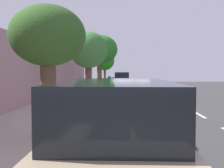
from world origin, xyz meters
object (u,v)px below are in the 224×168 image
Objects in this scene: bicycle_at_curb at (112,97)px; street_tree_near_cyclist at (105,60)px; parked_pickup_dark_blue_nearest at (121,80)px; street_tree_corner at (48,39)px; street_tree_far_end at (88,51)px; parked_sedan_grey_second at (120,85)px; cyclist_with_backpack at (109,86)px; street_tree_mid_block at (99,50)px; parked_suv_tan_mid at (116,141)px; fire_hydrant at (94,100)px.

street_tree_near_cyclist is (1.63, -18.60, 3.11)m from bicycle_at_curb.
street_tree_corner is at bearing 85.24° from parked_pickup_dark_blue_nearest.
bicycle_at_curb is 3.54m from street_tree_far_end.
parked_sedan_grey_second is 18.52m from street_tree_corner.
parked_sedan_grey_second is at bearing -94.81° from cyclist_with_backpack.
parked_pickup_dark_blue_nearest is at bearing -106.91° from street_tree_mid_block.
cyclist_with_backpack is at bearing 175.74° from street_tree_far_end.
street_tree_near_cyclist reaches higher than parked_pickup_dark_blue_nearest.
parked_pickup_dark_blue_nearest is at bearing 143.77° from street_tree_near_cyclist.
cyclist_with_backpack is 18.34m from street_tree_near_cyclist.
parked_suv_tan_mid reaches higher than parked_sedan_grey_second.
parked_sedan_grey_second is 1.12× the size of street_tree_corner.
fire_hydrant is (-0.73, 3.68, -2.94)m from street_tree_far_end.
parked_suv_tan_mid is 2.63× the size of cyclist_with_backpack.
street_tree_far_end is at bearing 90.00° from street_tree_near_cyclist.
parked_pickup_dark_blue_nearest is 1.15× the size of parked_suv_tan_mid.
fire_hydrant is (-0.73, 21.71, -2.96)m from street_tree_near_cyclist.
street_tree_corner is at bearing 83.43° from parked_sedan_grey_second.
street_tree_mid_block is (-0.00, 8.88, 0.75)m from street_tree_near_cyclist.
parked_sedan_grey_second is at bearing -96.57° from street_tree_corner.
street_tree_mid_block is 1.21× the size of street_tree_far_end.
parked_pickup_dark_blue_nearest is 20.15m from fire_hydrant.
street_tree_far_end is 5.56× the size of fire_hydrant.
fire_hydrant is at bearing 73.94° from bicycle_at_curb.
street_tree_mid_block reaches higher than fire_hydrant.
parked_suv_tan_mid is (0.07, 30.41, 0.13)m from parked_pickup_dark_blue_nearest.
street_tree_corner is at bearing 81.99° from cyclist_with_backpack.
street_tree_mid_block is (2.10, -1.01, 3.50)m from parked_sedan_grey_second.
parked_suv_tan_mid is at bearing 93.83° from street_tree_near_cyclist.
street_tree_near_cyclist is 21.92m from fire_hydrant.
fire_hydrant is at bearing -82.20° from parked_suv_tan_mid.
cyclist_with_backpack is at bearing -65.20° from bicycle_at_curb.
parked_suv_tan_mid is 13.92m from cyclist_with_backpack.
cyclist_with_backpack is (0.73, -13.90, 0.07)m from parked_suv_tan_mid.
street_tree_far_end is 10.12m from street_tree_corner.
parked_sedan_grey_second is at bearing -96.63° from fire_hydrant.
street_tree_near_cyclist is at bearing -36.23° from parked_pickup_dark_blue_nearest.
street_tree_mid_block is at bearing 90.00° from street_tree_near_cyclist.
fire_hydrant is at bearing 79.24° from cyclist_with_backpack.
bicycle_at_curb is 3.24m from fire_hydrant.
parked_sedan_grey_second is 4.21m from street_tree_mid_block.
street_tree_near_cyclist is at bearing -90.00° from street_tree_far_end.
street_tree_near_cyclist is 8.91m from street_tree_mid_block.
street_tree_far_end reaches higher than parked_suv_tan_mid.
street_tree_mid_block is 19.29m from street_tree_corner.
street_tree_corner is at bearing 90.00° from street_tree_near_cyclist.
street_tree_corner reaches higher than fire_hydrant.
fire_hydrant is at bearing 83.37° from parked_sedan_grey_second.
parked_suv_tan_mid is 10.43m from fire_hydrant.
street_tree_corner is at bearing 83.53° from fire_hydrant.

